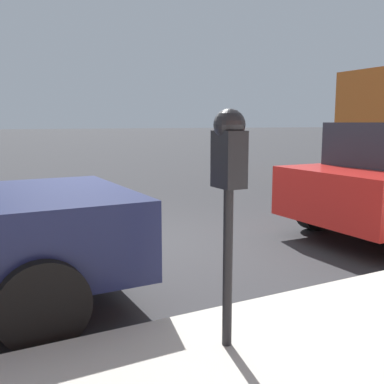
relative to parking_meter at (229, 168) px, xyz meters
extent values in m
plane|color=#2B2B2D|center=(2.73, -0.38, -1.28)|extent=(220.00, 220.00, 0.00)
cylinder|color=black|center=(0.00, 0.00, -0.62)|extent=(0.06, 0.06, 1.00)
cube|color=black|center=(0.00, 0.00, 0.05)|extent=(0.20, 0.14, 0.34)
sphere|color=black|center=(0.00, 0.00, 0.25)|extent=(0.19, 0.19, 0.19)
cube|color=gold|center=(0.11, 0.00, 0.01)|extent=(0.01, 0.11, 0.12)
cube|color=black|center=(0.11, 0.00, 0.13)|extent=(0.01, 0.10, 0.08)
cylinder|color=black|center=(2.60, 1.00, -0.96)|extent=(0.22, 0.64, 0.64)
cylinder|color=black|center=(0.78, 0.99, -0.96)|extent=(0.22, 0.64, 0.64)
cylinder|color=black|center=(2.56, -3.12, -0.96)|extent=(0.22, 0.64, 0.64)
cylinder|color=black|center=(6.36, -8.43, -0.76)|extent=(0.34, 1.05, 1.04)
camera|label=1|loc=(-2.26, 1.43, 0.27)|focal=42.00mm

